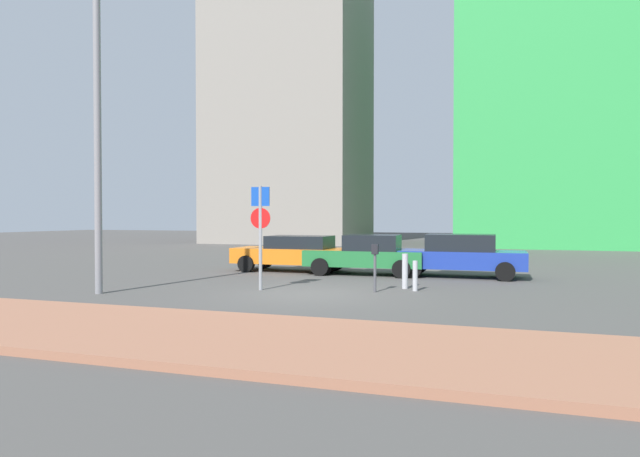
{
  "coord_description": "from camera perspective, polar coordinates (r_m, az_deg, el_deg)",
  "views": [
    {
      "loc": [
        4.9,
        -13.88,
        2.11
      ],
      "look_at": [
        -0.04,
        1.3,
        1.78
      ],
      "focal_mm": 30.13,
      "sensor_mm": 36.0,
      "label": 1
    }
  ],
  "objects": [
    {
      "name": "traffic_bollard_near",
      "position": [
        15.63,
        10.07,
        -4.98
      ],
      "size": [
        0.14,
        0.14,
        0.87
      ],
      "primitive_type": "cylinder",
      "color": "#B7B7BC",
      "rests_on": "ground"
    },
    {
      "name": "parked_car_blue",
      "position": [
        19.56,
        14.62,
        -2.72
      ],
      "size": [
        4.49,
        1.9,
        1.51
      ],
      "color": "#1E389E",
      "rests_on": "ground"
    },
    {
      "name": "traffic_bollard_mid",
      "position": [
        16.09,
        9.01,
        -4.5
      ],
      "size": [
        0.17,
        0.17,
        1.03
      ],
      "primitive_type": "cylinder",
      "color": "#B7B7BC",
      "rests_on": "ground"
    },
    {
      "name": "building_under_construction",
      "position": [
        47.15,
        -3.11,
        14.09
      ],
      "size": [
        12.09,
        10.56,
        25.25
      ],
      "primitive_type": "cube",
      "color": "gray",
      "rests_on": "ground"
    },
    {
      "name": "parked_car_orange",
      "position": [
        20.96,
        -2.78,
        -2.54
      ],
      "size": [
        4.55,
        1.99,
        1.39
      ],
      "color": "orange",
      "rests_on": "ground"
    },
    {
      "name": "sidewalk_brick",
      "position": [
        9.7,
        -13.03,
        -10.98
      ],
      "size": [
        40.0,
        3.76,
        0.14
      ],
      "primitive_type": "cube",
      "color": "#9E664C",
      "rests_on": "ground"
    },
    {
      "name": "parking_sign_post",
      "position": [
        15.59,
        -6.35,
        0.41
      ],
      "size": [
        0.6,
        0.1,
        3.01
      ],
      "color": "gray",
      "rests_on": "ground"
    },
    {
      "name": "parking_meter",
      "position": [
        15.2,
        5.86,
        -3.46
      ],
      "size": [
        0.18,
        0.14,
        1.35
      ],
      "color": "#4C4C51",
      "rests_on": "ground"
    },
    {
      "name": "building_colorful_midrise",
      "position": [
        46.36,
        27.01,
        13.23
      ],
      "size": [
        19.31,
        14.71,
        23.75
      ],
      "primitive_type": "cube",
      "color": "green",
      "rests_on": "ground"
    },
    {
      "name": "parked_car_green",
      "position": [
        19.84,
        4.98,
        -2.74
      ],
      "size": [
        4.37,
        2.06,
        1.47
      ],
      "color": "#237238",
      "rests_on": "ground"
    },
    {
      "name": "street_lamp",
      "position": [
        16.23,
        -22.57,
        11.02
      ],
      "size": [
        0.7,
        0.36,
        8.51
      ],
      "color": "gray",
      "rests_on": "ground"
    },
    {
      "name": "ground_plane",
      "position": [
        14.87,
        -1.41,
        -6.96
      ],
      "size": [
        120.0,
        120.0,
        0.0
      ],
      "primitive_type": "plane",
      "color": "#4C4947"
    }
  ]
}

